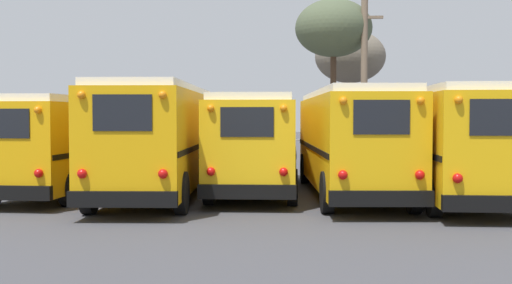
% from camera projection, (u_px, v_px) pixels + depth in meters
% --- Properties ---
extents(ground_plane, '(160.00, 160.00, 0.00)m').
position_uv_depth(ground_plane, '(255.00, 195.00, 19.53)').
color(ground_plane, '#424247').
extents(school_bus_0, '(2.96, 9.77, 2.99)m').
position_uv_depth(school_bus_0, '(79.00, 141.00, 20.60)').
color(school_bus_0, '#E5A00C').
rests_on(school_bus_0, ground).
extents(school_bus_1, '(2.87, 10.83, 3.31)m').
position_uv_depth(school_bus_1, '(162.00, 136.00, 19.64)').
color(school_bus_1, '#E5A00C').
rests_on(school_bus_1, ground).
extents(school_bus_2, '(2.54, 9.39, 3.03)m').
position_uv_depth(school_bus_2, '(257.00, 140.00, 20.54)').
color(school_bus_2, yellow).
rests_on(school_bus_2, ground).
extents(school_bus_3, '(2.92, 10.18, 3.18)m').
position_uv_depth(school_bus_3, '(350.00, 139.00, 19.44)').
color(school_bus_3, '#EAAA0F').
rests_on(school_bus_3, ground).
extents(school_bus_4, '(2.71, 10.47, 3.18)m').
position_uv_depth(school_bus_4, '(448.00, 139.00, 18.94)').
color(school_bus_4, '#EAAA0F').
rests_on(school_bus_4, ground).
extents(utility_pole, '(1.80, 0.33, 8.21)m').
position_uv_depth(utility_pole, '(364.00, 79.00, 31.25)').
color(utility_pole, '#75604C').
rests_on(utility_pole, ground).
extents(bare_tree_0, '(3.90, 3.90, 8.34)m').
position_uv_depth(bare_tree_0, '(334.00, 29.00, 32.44)').
color(bare_tree_0, '#473323').
rests_on(bare_tree_0, ground).
extents(bare_tree_1, '(4.10, 4.10, 7.43)m').
position_uv_depth(bare_tree_1, '(350.00, 57.00, 37.30)').
color(bare_tree_1, brown).
rests_on(bare_tree_1, ground).
extents(fence_line, '(19.50, 0.06, 1.42)m').
position_uv_depth(fence_line, '(266.00, 149.00, 27.73)').
color(fence_line, '#939399').
rests_on(fence_line, ground).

